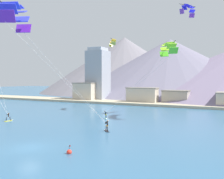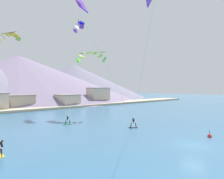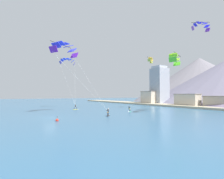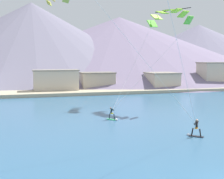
# 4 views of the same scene
# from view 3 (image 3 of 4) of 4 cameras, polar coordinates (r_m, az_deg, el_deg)

# --- Properties ---
(ground_plane) EXTENTS (400.00, 400.00, 0.00)m
(ground_plane) POSITION_cam_3_polar(r_m,az_deg,el_deg) (39.04, -19.67, -8.69)
(ground_plane) COLOR #336084
(kitesurfer_near_lead) EXTENTS (1.49, 1.53, 1.82)m
(kitesurfer_near_lead) POSITION_cam_3_polar(r_m,az_deg,el_deg) (39.88, -1.26, -7.82)
(kitesurfer_near_lead) COLOR black
(kitesurfer_near_lead) RESTS_ON ground
(kitesurfer_near_trail) EXTENTS (0.65, 1.78, 1.69)m
(kitesurfer_near_trail) POSITION_cam_3_polar(r_m,az_deg,el_deg) (58.48, -11.67, -5.95)
(kitesurfer_near_trail) COLOR yellow
(kitesurfer_near_trail) RESTS_ON ground
(kitesurfer_mid_center) EXTENTS (1.28, 1.68, 1.69)m
(kitesurfer_mid_center) POSITION_cam_3_polar(r_m,az_deg,el_deg) (50.09, 5.62, -6.67)
(kitesurfer_mid_center) COLOR #33B266
(kitesurfer_mid_center) RESTS_ON ground
(parafoil_kite_near_lead) EXTENTS (14.52, 10.78, 17.05)m
(parafoil_kite_near_lead) POSITION_cam_3_polar(r_m,az_deg,el_deg) (49.13, -15.24, 12.95)
(parafoil_kite_near_lead) COLOR #6520AC
(parafoil_kite_near_trail) EXTENTS (10.36, 6.03, 17.25)m
(parafoil_kite_near_trail) POSITION_cam_3_polar(r_m,az_deg,el_deg) (68.43, -14.34, 9.03)
(parafoil_kite_near_trail) COLOR #5445B2
(parafoil_kite_mid_center) EXTENTS (13.22, 9.70, 13.79)m
(parafoil_kite_mid_center) POSITION_cam_3_polar(r_m,az_deg,el_deg) (47.65, 19.69, 9.62)
(parafoil_kite_mid_center) COLOR #58C829
(parafoil_kite_distant_high_outer) EXTENTS (2.86, 5.38, 2.44)m
(parafoil_kite_distant_high_outer) POSITION_cam_3_polar(r_m,az_deg,el_deg) (54.90, 27.08, 18.17)
(parafoil_kite_distant_high_outer) COLOR purple
(parafoil_kite_distant_low_drift) EXTENTS (3.46, 4.27, 1.80)m
(parafoil_kite_distant_low_drift) POSITION_cam_3_polar(r_m,az_deg,el_deg) (63.90, 12.51, 9.56)
(parafoil_kite_distant_low_drift) COLOR #B4B842
(race_marker_buoy) EXTENTS (0.56, 0.56, 1.02)m
(race_marker_buoy) POSITION_cam_3_polar(r_m,az_deg,el_deg) (33.76, -17.49, -9.54)
(race_marker_buoy) COLOR red
(race_marker_buoy) RESTS_ON ground
(shoreline_strip) EXTENTS (180.00, 10.00, 0.70)m
(shoreline_strip) POSITION_cam_3_polar(r_m,az_deg,el_deg) (71.70, 26.54, -5.12)
(shoreline_strip) COLOR tan
(shoreline_strip) RESTS_ON ground
(shore_building_harbour_front) EXTENTS (8.04, 5.70, 4.43)m
(shore_building_harbour_front) POSITION_cam_3_polar(r_m,az_deg,el_deg) (73.53, 31.15, -3.50)
(shore_building_harbour_front) COLOR #A89E8E
(shore_building_harbour_front) RESTS_ON ground
(shore_building_promenade_mid) EXTENTS (10.00, 4.20, 5.22)m
(shore_building_promenade_mid) POSITION_cam_3_polar(r_m,az_deg,el_deg) (76.07, 23.33, -3.25)
(shore_building_promenade_mid) COLOR beige
(shore_building_promenade_mid) RESTS_ON ground
(shore_building_quay_west) EXTENTS (8.01, 7.19, 6.65)m
(shore_building_quay_west) POSITION_cam_3_polar(r_m,az_deg,el_deg) (90.88, 12.55, -2.64)
(shore_building_quay_west) COLOR beige
(shore_building_quay_west) RESTS_ON ground
(highrise_tower) EXTENTS (7.00, 7.00, 19.35)m
(highrise_tower) POSITION_cam_3_polar(r_m,az_deg,el_deg) (91.46, 15.23, 1.23)
(highrise_tower) COLOR #999EA8
(highrise_tower) RESTS_ON ground
(mountain_peak_west_ridge) EXTENTS (100.94, 100.94, 33.43)m
(mountain_peak_west_ridge) POSITION_cam_3_polar(r_m,az_deg,el_deg) (150.16, 26.65, 2.98)
(mountain_peak_west_ridge) COLOR slate
(mountain_peak_west_ridge) RESTS_ON ground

